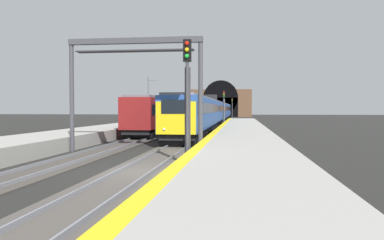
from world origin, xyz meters
name	(u,v)px	position (x,y,z in m)	size (l,w,h in m)	color
ground_plane	(138,173)	(0.00, 0.00, 0.00)	(320.00, 320.00, 0.00)	black
platform_right	(243,164)	(0.00, -4.46, 0.47)	(112.00, 4.69, 0.94)	#9E9B93
platform_right_edge_strip	(193,152)	(0.00, -2.37, 0.94)	(112.00, 0.50, 0.01)	yellow
track_main_line	(138,172)	(0.00, 0.00, 0.04)	(160.00, 2.86, 0.21)	#4C4742
track_adjacent_line	(41,170)	(0.00, 4.41, 0.04)	(160.00, 2.62, 0.21)	#423D38
train_main_approaching	(215,112)	(50.11, 0.00, 2.24)	(81.03, 2.97, 4.78)	#264C99
train_adjacent_platform	(188,112)	(47.27, 4.41, 2.25)	(63.81, 3.14, 3.93)	maroon
railway_signal_near	(187,91)	(2.15, -1.83, 3.60)	(0.39, 0.38, 6.02)	#38383D
railway_signal_mid	(224,105)	(41.37, -1.83, 3.25)	(0.39, 0.38, 5.38)	#4C4C54
railway_signal_far	(232,106)	(94.77, -1.83, 3.42)	(0.39, 0.38, 5.70)	#38383D
overhead_signal_gantry	(135,66)	(7.35, 2.21, 5.37)	(0.70, 8.52, 7.13)	#3F3F47
tunnel_portal	(221,103)	(109.80, 2.21, 4.53)	(2.84, 20.02, 11.90)	brown
catenary_mast_near	(149,100)	(49.29, 11.59, 4.22)	(0.22, 1.74, 8.26)	#595B60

